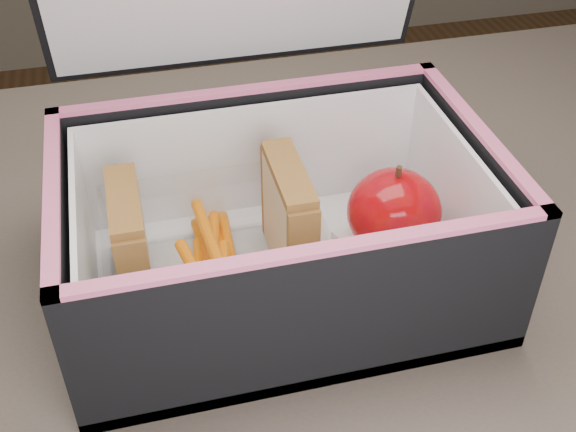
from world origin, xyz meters
The scene contains 8 objects.
kitchen_table centered at (0.00, 0.00, 0.66)m, with size 1.20×0.80×0.75m.
lunch_bag centered at (-0.05, 0.00, 0.82)m, with size 0.33×0.28×0.33m.
plastic_tub centered at (-0.10, 0.00, 0.80)m, with size 0.16×0.12×0.07m, color white, non-canonical shape.
sandwich_left centered at (-0.16, 0.00, 0.81)m, with size 0.02×0.08×0.09m.
sandwich_right centered at (-0.04, 0.00, 0.82)m, with size 0.02×0.09×0.10m.
carrot_sticks centered at (-0.10, 0.00, 0.78)m, with size 0.05×0.13×0.03m.
paper_napkin centered at (0.06, 0.00, 0.77)m, with size 0.07×0.08×0.01m, color white.
red_apple centered at (0.05, -0.01, 0.81)m, with size 0.10×0.10×0.08m.
Camera 1 is at (-0.14, -0.43, 1.18)m, focal length 45.00 mm.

